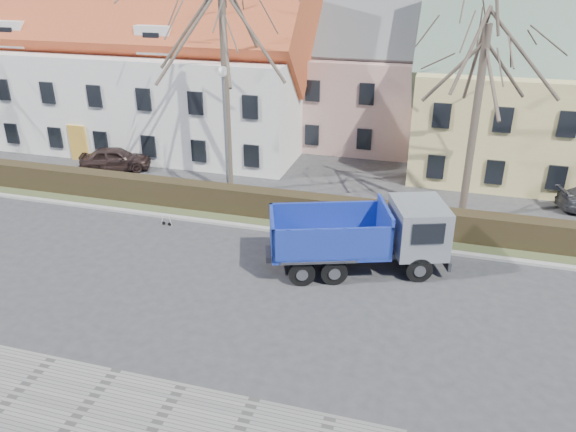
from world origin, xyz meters
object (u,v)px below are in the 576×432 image
(cart_frame, at_px, (162,218))
(parked_car_a, at_px, (115,159))
(dump_truck, at_px, (352,237))
(streetlight, at_px, (226,138))

(cart_frame, distance_m, parked_car_a, 8.79)
(dump_truck, bearing_deg, parked_car_a, 133.68)
(dump_truck, height_order, streetlight, streetlight)
(streetlight, bearing_deg, dump_truck, -34.01)
(dump_truck, xyz_separation_m, cart_frame, (-9.27, 1.65, -1.12))
(streetlight, distance_m, parked_car_a, 9.30)
(streetlight, relative_size, parked_car_a, 1.73)
(dump_truck, distance_m, cart_frame, 9.48)
(cart_frame, height_order, parked_car_a, parked_car_a)
(dump_truck, xyz_separation_m, parked_car_a, (-15.55, 7.80, -0.76))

